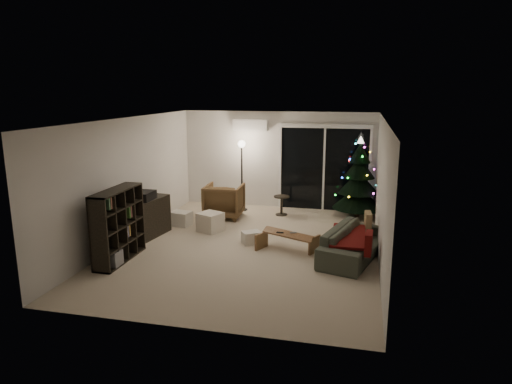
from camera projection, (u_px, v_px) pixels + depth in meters
room at (284, 183)px, 10.13m from camera, size 6.50×7.51×2.60m
bookshelf at (110, 225)px, 8.22m from camera, size 0.66×1.36×1.32m
media_cabinet at (144, 219)px, 9.51m from camera, size 0.67×1.36×0.82m
stereo at (143, 196)px, 9.40m from camera, size 0.41×0.49×0.17m
armchair at (224, 201)px, 11.04m from camera, size 0.92×0.94×0.82m
ottoman at (210, 222)px, 9.99m from camera, size 0.61×0.61×0.41m
cardboard_box_a at (181, 219)px, 10.41m from camera, size 0.50×0.41×0.32m
cardboard_box_b at (251, 237)px, 9.20m from camera, size 0.45×0.42×0.25m
side_table at (282, 205)px, 11.27m from camera, size 0.50×0.50×0.48m
floor_lamp at (242, 177)px, 11.60m from camera, size 0.28×0.28×1.74m
sofa at (354, 243)px, 8.39m from camera, size 1.28×2.10×0.57m
sofa_throw at (348, 236)px, 8.39m from camera, size 0.61×1.41×0.05m
cushion_a at (368, 222)px, 8.90m from camera, size 0.15×0.39×0.38m
cushion_b at (369, 243)px, 7.67m from camera, size 0.14×0.38×0.38m
coffee_table at (288, 242)px, 8.78m from camera, size 1.15×0.81×0.35m
remote_a at (280, 232)px, 8.77m from camera, size 0.14×0.04×0.02m
remote_b at (293, 233)px, 8.77m from camera, size 0.13×0.08×0.02m
christmas_tree at (359, 177)px, 10.94m from camera, size 1.53×1.53×1.97m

